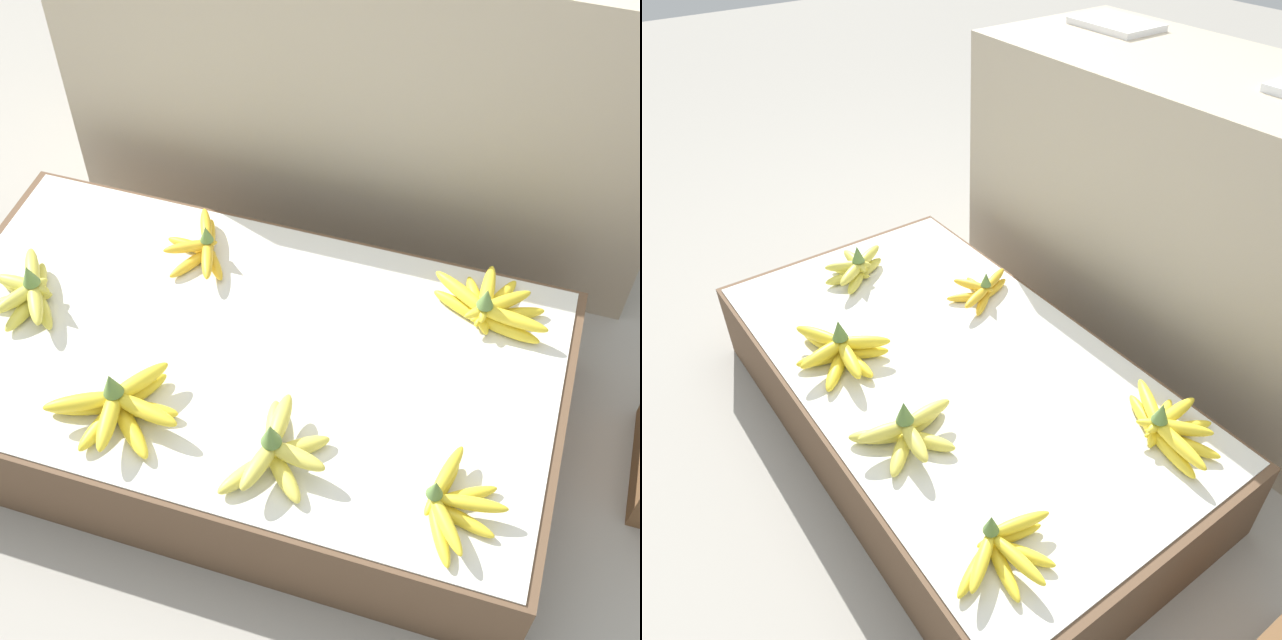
{
  "view_description": "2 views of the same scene",
  "coord_description": "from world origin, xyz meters",
  "views": [
    {
      "loc": [
        0.46,
        -0.96,
        1.63
      ],
      "look_at": [
        0.13,
        0.12,
        0.23
      ],
      "focal_mm": 50.0,
      "sensor_mm": 36.0,
      "label": 1
    },
    {
      "loc": [
        0.9,
        -0.62,
        1.23
      ],
      "look_at": [
        -0.04,
        0.06,
        0.3
      ],
      "focal_mm": 35.0,
      "sensor_mm": 36.0,
      "label": 2
    }
  ],
  "objects": [
    {
      "name": "banana_bunch_back_right",
      "position": [
        0.45,
        0.23,
        0.26
      ],
      "size": [
        0.25,
        0.17,
        0.1
      ],
      "color": "yellow",
      "rests_on": "display_platform"
    },
    {
      "name": "ground_plane",
      "position": [
        0.0,
        0.0,
        0.0
      ],
      "size": [
        10.0,
        10.0,
        0.0
      ],
      "primitive_type": "plane",
      "color": "gray"
    },
    {
      "name": "banana_bunch_back_midleft",
      "position": [
        -0.17,
        0.21,
        0.25
      ],
      "size": [
        0.16,
        0.2,
        0.09
      ],
      "color": "gold",
      "rests_on": "display_platform"
    },
    {
      "name": "banana_bunch_front_midleft",
      "position": [
        -0.16,
        -0.21,
        0.26
      ],
      "size": [
        0.27,
        0.22,
        0.11
      ],
      "color": "yellow",
      "rests_on": "display_platform"
    },
    {
      "name": "back_vendor_table",
      "position": [
        0.06,
        0.78,
        0.39
      ],
      "size": [
        1.36,
        0.54,
        0.78
      ],
      "color": "tan",
      "rests_on": "ground_plane"
    },
    {
      "name": "display_platform",
      "position": [
        0.0,
        0.0,
        0.11
      ],
      "size": [
        1.27,
        0.71,
        0.23
      ],
      "color": "brown",
      "rests_on": "ground_plane"
    },
    {
      "name": "banana_bunch_middle_left",
      "position": [
        -0.45,
        -0.01,
        0.26
      ],
      "size": [
        0.18,
        0.2,
        0.11
      ],
      "color": "gold",
      "rests_on": "display_platform"
    },
    {
      "name": "banana_bunch_front_midright",
      "position": [
        0.15,
        -0.21,
        0.26
      ],
      "size": [
        0.18,
        0.22,
        0.11
      ],
      "color": "#DBCC4C",
      "rests_on": "display_platform"
    },
    {
      "name": "banana_bunch_front_right",
      "position": [
        0.47,
        -0.22,
        0.26
      ],
      "size": [
        0.15,
        0.23,
        0.09
      ],
      "color": "yellow",
      "rests_on": "display_platform"
    }
  ]
}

